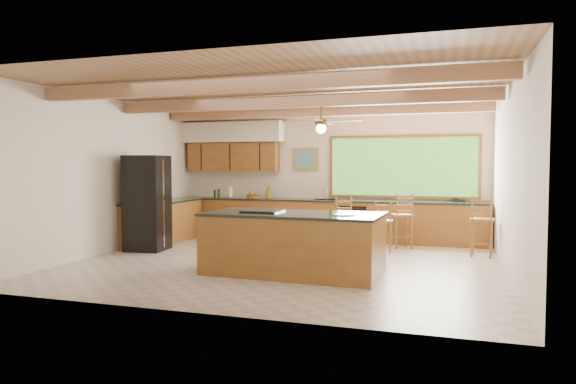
% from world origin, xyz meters
% --- Properties ---
extents(ground, '(7.20, 7.20, 0.00)m').
position_xyz_m(ground, '(0.00, 0.00, 0.00)').
color(ground, beige).
rests_on(ground, ground).
extents(room_shell, '(7.27, 6.54, 3.02)m').
position_xyz_m(room_shell, '(-0.17, 0.65, 2.21)').
color(room_shell, beige).
rests_on(room_shell, ground).
extents(counter_run, '(7.12, 3.10, 1.26)m').
position_xyz_m(counter_run, '(-0.82, 2.52, 0.46)').
color(counter_run, brown).
rests_on(counter_run, ground).
extents(island, '(2.81, 1.40, 0.98)m').
position_xyz_m(island, '(0.39, -0.86, 0.48)').
color(island, brown).
rests_on(island, ground).
extents(refrigerator, '(0.81, 0.79, 1.90)m').
position_xyz_m(refrigerator, '(-3.05, 0.40, 0.95)').
color(refrigerator, black).
rests_on(refrigerator, ground).
extents(bar_stool_a, '(0.39, 0.39, 1.01)m').
position_xyz_m(bar_stool_a, '(1.48, 1.55, 0.60)').
color(bar_stool_a, brown).
rests_on(bar_stool_a, ground).
extents(bar_stool_b, '(0.39, 0.39, 1.07)m').
position_xyz_m(bar_stool_b, '(0.73, 1.54, 0.64)').
color(bar_stool_b, brown).
rests_on(bar_stool_b, ground).
extents(bar_stool_c, '(0.54, 0.54, 1.13)m').
position_xyz_m(bar_stool_c, '(1.78, 2.13, 0.67)').
color(bar_stool_c, brown).
rests_on(bar_stool_c, ground).
extents(bar_stool_d, '(0.46, 0.46, 1.15)m').
position_xyz_m(bar_stool_d, '(3.30, 1.54, 0.68)').
color(bar_stool_d, brown).
rests_on(bar_stool_d, ground).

